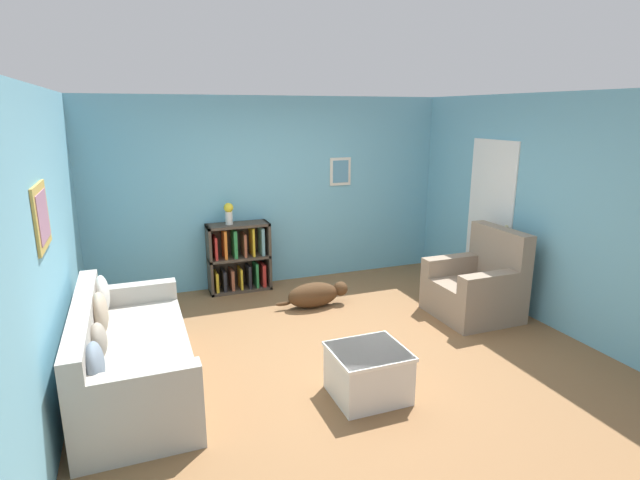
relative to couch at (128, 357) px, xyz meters
The scene contains 10 objects.
ground_plane 2.05m from the couch, ahead, with size 14.00×14.00×0.00m, color brown.
wall_back 3.30m from the couch, 50.18° to the left, with size 5.60×0.13×2.60m.
wall_left 1.13m from the couch, 162.72° to the left, with size 0.13×5.00×2.60m.
wall_right 4.67m from the couch, ahead, with size 0.16×5.00×2.60m.
couch is the anchor object (origin of this frame).
bookshelf 2.64m from the couch, 56.52° to the left, with size 0.83×0.33×0.94m.
recliner_chair 3.95m from the couch, ahead, with size 0.89×0.92×1.05m.
coffee_table 2.09m from the couch, 23.57° to the right, with size 0.63×0.58×0.44m.
dog 2.54m from the couch, 29.25° to the left, with size 0.95×0.29×0.32m.
vase 2.68m from the couch, 58.47° to the left, with size 0.13×0.13×0.29m.
Camera 1 is at (-1.86, -4.46, 2.40)m, focal length 28.00 mm.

